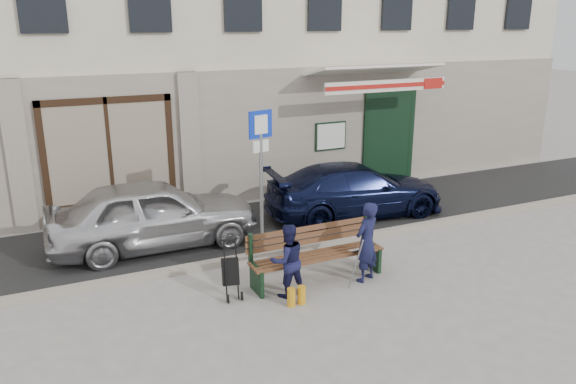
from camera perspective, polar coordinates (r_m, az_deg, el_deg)
ground at (r=9.89m, az=6.24°, el=-8.84°), size 80.00×80.00×0.00m
asphalt_lane at (r=12.42m, az=-1.12°, el=-3.19°), size 60.00×3.20×0.01m
curb at (r=11.06m, az=2.24°, el=-5.52°), size 60.00×0.18×0.12m
car_silver at (r=11.26m, az=-13.50°, el=-2.16°), size 4.05×1.67×1.37m
car_navy at (r=12.89m, az=6.82°, el=0.23°), size 4.28×2.08×1.20m
parking_sign at (r=10.43m, az=-2.76°, el=3.40°), size 0.50×0.16×2.74m
bench at (r=9.64m, az=2.72°, el=-6.46°), size 2.40×1.17×0.98m
man at (r=9.63m, az=7.98°, el=-5.06°), size 0.61×0.52×1.41m
woman at (r=9.06m, az=-0.06°, el=-6.96°), size 0.60×0.47×1.23m
stroller at (r=9.14m, az=-5.85°, el=-8.17°), size 0.32×0.42×0.95m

